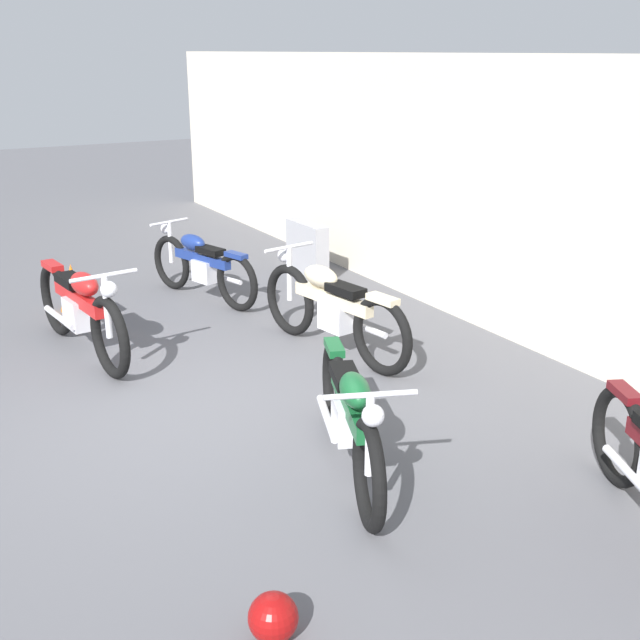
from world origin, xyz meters
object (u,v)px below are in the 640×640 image
Objects in this scene: motorcycle_cream at (332,308)px; motorcycle_blue at (202,265)px; motorcycle_green at (350,416)px; motorcycle_red at (81,309)px; traffic_cone at (73,287)px; helmet at (273,617)px; stone_marker at (307,251)px.

motorcycle_blue is at bearing 1.79° from motorcycle_cream.
motorcycle_blue is (-4.38, 0.64, -0.02)m from motorcycle_green.
motorcycle_red is at bearing 52.33° from motorcycle_cream.
helmet is at bearing -3.88° from traffic_cone.
traffic_cone is (-0.19, -3.00, -0.09)m from stone_marker.
helmet is at bearing 145.53° from motorcycle_blue.
traffic_cone is at bearing 60.37° from motorcycle_blue.
stone_marker is 0.36× the size of motorcycle_cream.
helmet is (5.77, -3.40, -0.24)m from stone_marker.
stone_marker is at bearing 105.05° from motorcycle_red.
motorcycle_green is at bearing -25.64° from stone_marker.
motorcycle_cream is 1.10× the size of motorcycle_green.
motorcycle_cream is 1.13× the size of motorcycle_blue.
helmet is 0.13× the size of motorcycle_green.
motorcycle_green is at bearing 143.04° from motorcycle_cream.
motorcycle_green is (2.09, -1.09, -0.02)m from motorcycle_cream.
helmet is 0.12× the size of motorcycle_red.
motorcycle_green is 0.88× the size of motorcycle_red.
motorcycle_red reaches higher than traffic_cone.
motorcycle_red reaches higher than motorcycle_blue.
traffic_cone reaches higher than helmet.
motorcycle_cream is at bearing -23.86° from stone_marker.
stone_marker is at bearing 86.47° from traffic_cone.
helmet is 4.49m from motorcycle_red.
motorcycle_cream reaches higher than motorcycle_blue.
motorcycle_cream is at bearing 145.04° from helmet.
motorcycle_green is at bearing 11.37° from motorcycle_red.
stone_marker is 0.40× the size of motorcycle_green.
motorcycle_green is at bearing 9.74° from traffic_cone.
helmet is 0.14× the size of motorcycle_blue.
helmet is 5.97m from traffic_cone.
stone_marker is 0.41× the size of motorcycle_blue.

